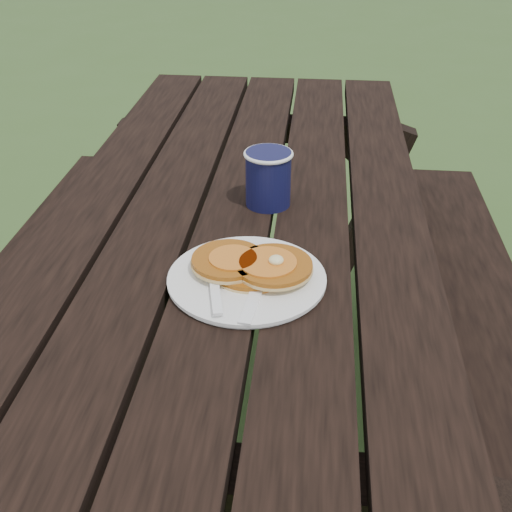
# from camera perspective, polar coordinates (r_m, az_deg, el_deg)

# --- Properties ---
(ground) EXTENTS (60.00, 60.00, 0.00)m
(ground) POSITION_cam_1_polar(r_m,az_deg,el_deg) (1.79, -1.21, -17.32)
(ground) COLOR #365122
(ground) RESTS_ON ground
(picnic_table) EXTENTS (1.36, 1.80, 0.75)m
(picnic_table) POSITION_cam_1_polar(r_m,az_deg,el_deg) (1.53, -1.36, -8.24)
(picnic_table) COLOR black
(picnic_table) RESTS_ON ground
(plate) EXTENTS (0.33, 0.33, 0.01)m
(plate) POSITION_cam_1_polar(r_m,az_deg,el_deg) (1.07, -0.82, -2.07)
(plate) COLOR white
(plate) RESTS_ON picnic_table
(pancake_stack) EXTENTS (0.20, 0.14, 0.04)m
(pancake_stack) POSITION_cam_1_polar(r_m,az_deg,el_deg) (1.07, -0.33, -0.82)
(pancake_stack) COLOR #A25612
(pancake_stack) RESTS_ON plate
(knife) EXTENTS (0.04, 0.18, 0.00)m
(knife) POSITION_cam_1_polar(r_m,az_deg,el_deg) (1.03, 0.06, -3.09)
(knife) COLOR white
(knife) RESTS_ON plate
(fork) EXTENTS (0.07, 0.16, 0.01)m
(fork) POSITION_cam_1_polar(r_m,az_deg,el_deg) (1.01, -3.62, -3.37)
(fork) COLOR white
(fork) RESTS_ON plate
(coffee_cup) EXTENTS (0.10, 0.10, 0.11)m
(coffee_cup) POSITION_cam_1_polar(r_m,az_deg,el_deg) (1.29, 1.10, 7.18)
(coffee_cup) COLOR #0F1138
(coffee_cup) RESTS_ON picnic_table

